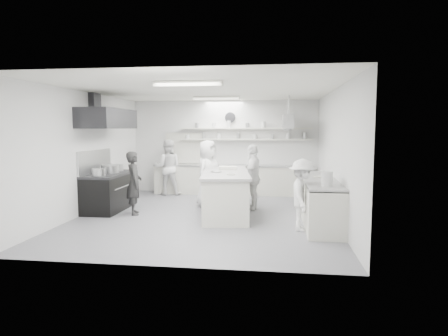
# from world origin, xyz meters

# --- Properties ---
(floor) EXTENTS (6.00, 7.00, 0.02)m
(floor) POSITION_xyz_m (0.00, 0.00, -0.01)
(floor) COLOR gray
(floor) RESTS_ON ground
(ceiling) EXTENTS (6.00, 7.00, 0.02)m
(ceiling) POSITION_xyz_m (0.00, 0.00, 3.01)
(ceiling) COLOR silver
(ceiling) RESTS_ON wall_back
(wall_back) EXTENTS (6.00, 0.04, 3.00)m
(wall_back) POSITION_xyz_m (0.00, 3.50, 1.50)
(wall_back) COLOR silver
(wall_back) RESTS_ON floor
(wall_front) EXTENTS (6.00, 0.04, 3.00)m
(wall_front) POSITION_xyz_m (0.00, -3.50, 1.50)
(wall_front) COLOR silver
(wall_front) RESTS_ON floor
(wall_left) EXTENTS (0.04, 7.00, 3.00)m
(wall_left) POSITION_xyz_m (-3.00, 0.00, 1.50)
(wall_left) COLOR silver
(wall_left) RESTS_ON floor
(wall_right) EXTENTS (0.04, 7.00, 3.00)m
(wall_right) POSITION_xyz_m (3.00, 0.00, 1.50)
(wall_right) COLOR silver
(wall_right) RESTS_ON floor
(stove) EXTENTS (0.80, 1.80, 0.90)m
(stove) POSITION_xyz_m (-2.60, 0.40, 0.45)
(stove) COLOR black
(stove) RESTS_ON floor
(exhaust_hood) EXTENTS (0.85, 2.00, 0.50)m
(exhaust_hood) POSITION_xyz_m (-2.60, 0.40, 2.35)
(exhaust_hood) COLOR #26272A
(exhaust_hood) RESTS_ON wall_left
(back_counter) EXTENTS (5.00, 0.60, 0.92)m
(back_counter) POSITION_xyz_m (0.30, 3.20, 0.46)
(back_counter) COLOR silver
(back_counter) RESTS_ON floor
(shelf_lower) EXTENTS (4.20, 0.26, 0.04)m
(shelf_lower) POSITION_xyz_m (0.70, 3.37, 1.75)
(shelf_lower) COLOR silver
(shelf_lower) RESTS_ON wall_back
(shelf_upper) EXTENTS (4.20, 0.26, 0.04)m
(shelf_upper) POSITION_xyz_m (0.70, 3.37, 2.10)
(shelf_upper) COLOR silver
(shelf_upper) RESTS_ON wall_back
(pass_through_window) EXTENTS (1.30, 0.04, 1.00)m
(pass_through_window) POSITION_xyz_m (-1.30, 3.48, 1.45)
(pass_through_window) COLOR black
(pass_through_window) RESTS_ON wall_back
(wall_clock) EXTENTS (0.32, 0.05, 0.32)m
(wall_clock) POSITION_xyz_m (0.20, 3.46, 2.45)
(wall_clock) COLOR white
(wall_clock) RESTS_ON wall_back
(right_counter) EXTENTS (0.74, 3.30, 0.94)m
(right_counter) POSITION_xyz_m (2.65, -0.20, 0.47)
(right_counter) COLOR silver
(right_counter) RESTS_ON floor
(pot_rack) EXTENTS (0.30, 1.60, 0.40)m
(pot_rack) POSITION_xyz_m (2.00, 2.40, 2.30)
(pot_rack) COLOR #AEAFB1
(pot_rack) RESTS_ON ceiling
(light_fixture_front) EXTENTS (1.30, 0.25, 0.10)m
(light_fixture_front) POSITION_xyz_m (0.00, -1.80, 2.94)
(light_fixture_front) COLOR silver
(light_fixture_front) RESTS_ON ceiling
(light_fixture_rear) EXTENTS (1.30, 0.25, 0.10)m
(light_fixture_rear) POSITION_xyz_m (0.00, 1.80, 2.94)
(light_fixture_rear) COLOR silver
(light_fixture_rear) RESTS_ON ceiling
(prep_island) EXTENTS (1.35, 2.83, 1.01)m
(prep_island) POSITION_xyz_m (0.45, 0.27, 0.50)
(prep_island) COLOR silver
(prep_island) RESTS_ON floor
(stove_pot) EXTENTS (0.45, 0.45, 0.25)m
(stove_pot) POSITION_xyz_m (-2.60, 0.49, 1.04)
(stove_pot) COLOR #AEAFB1
(stove_pot) RESTS_ON stove
(cook_stove) EXTENTS (0.56, 0.66, 1.55)m
(cook_stove) POSITION_xyz_m (-1.77, -0.04, 0.77)
(cook_stove) COLOR #252525
(cook_stove) RESTS_ON floor
(cook_back) EXTENTS (0.96, 0.80, 1.75)m
(cook_back) POSITION_xyz_m (-1.72, 2.82, 0.88)
(cook_back) COLOR white
(cook_back) RESTS_ON floor
(cook_island_left) EXTENTS (0.81, 1.01, 1.79)m
(cook_island_left) POSITION_xyz_m (-0.15, 1.19, 0.89)
(cook_island_left) COLOR white
(cook_island_left) RESTS_ON floor
(cook_island_right) EXTENTS (0.56, 1.04, 1.70)m
(cook_island_right) POSITION_xyz_m (1.08, 0.91, 0.85)
(cook_island_right) COLOR white
(cook_island_right) RESTS_ON floor
(cook_right) EXTENTS (0.61, 0.99, 1.49)m
(cook_right) POSITION_xyz_m (2.21, -1.06, 0.74)
(cook_right) COLOR white
(cook_right) RESTS_ON floor
(bowl_island_a) EXTENTS (0.32, 0.32, 0.07)m
(bowl_island_a) POSITION_xyz_m (0.24, 0.14, 1.04)
(bowl_island_a) COLOR #AEAFB1
(bowl_island_a) RESTS_ON prep_island
(bowl_island_b) EXTENTS (0.25, 0.25, 0.07)m
(bowl_island_b) POSITION_xyz_m (0.66, -0.39, 1.04)
(bowl_island_b) COLOR silver
(bowl_island_b) RESTS_ON prep_island
(bowl_right) EXTENTS (0.30, 0.30, 0.06)m
(bowl_right) POSITION_xyz_m (2.64, 0.04, 0.97)
(bowl_right) COLOR silver
(bowl_right) RESTS_ON right_counter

